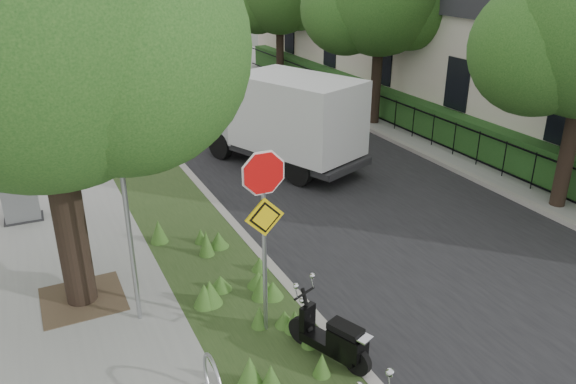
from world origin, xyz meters
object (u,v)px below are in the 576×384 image
object	(u,v)px
box_truck	(284,116)
utility_cabinet	(20,198)
scooter_near	(337,343)
sign_assembly	(264,207)

from	to	relation	value
box_truck	utility_cabinet	size ratio (longest dim) A/B	4.81
box_truck	utility_cabinet	world-z (taller)	box_truck
scooter_near	utility_cabinet	bearing A→B (deg)	118.57
sign_assembly	scooter_near	world-z (taller)	sign_assembly
sign_assembly	box_truck	world-z (taller)	sign_assembly
sign_assembly	box_truck	size ratio (longest dim) A/B	0.60
box_truck	utility_cabinet	xyz separation A→B (m)	(-7.10, -0.91, -0.83)
box_truck	sign_assembly	bearing A→B (deg)	-117.53
sign_assembly	scooter_near	xyz separation A→B (m)	(0.63, -1.19, -1.85)
scooter_near	box_truck	size ratio (longest dim) A/B	0.27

